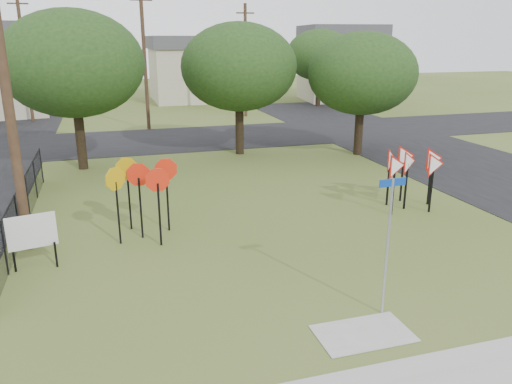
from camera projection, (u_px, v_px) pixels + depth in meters
ground at (317, 283)px, 12.68m from camera, size 140.00×140.00×0.00m
street_right at (457, 162)px, 25.15m from camera, size 8.00×50.00×0.02m
street_far at (188, 138)px, 30.96m from camera, size 60.00×8.00×0.02m
curb_pad at (363, 334)px, 10.48m from camera, size 2.00×1.20×0.02m
street_name_sign at (388, 239)px, 10.76m from camera, size 0.65×0.07×3.16m
stop_sign_cluster at (141, 182)px, 15.10m from camera, size 2.22×1.81×2.40m
yield_sign_cluster at (410, 164)px, 17.86m from camera, size 2.85×1.59×2.24m
info_board at (32, 234)px, 13.13m from camera, size 1.22×0.30×1.55m
utility_pole_main at (5, 67)px, 13.25m from camera, size 3.55×0.33×10.00m
far_pole_a at (145, 60)px, 32.72m from camera, size 1.40×0.24×9.00m
far_pole_b at (245, 60)px, 38.67m from camera, size 1.40×0.24×8.50m
far_pole_c at (25, 58)px, 35.99m from camera, size 1.40×0.24×9.00m
fence_run at (23, 206)px, 16.05m from camera, size 0.05×11.55×1.50m
house_mid at (193, 68)px, 49.44m from camera, size 8.40×8.40×6.20m
house_right at (340, 63)px, 49.52m from camera, size 8.30×8.30×7.20m
tree_near_left at (73, 64)px, 22.39m from camera, size 6.40×6.40×7.27m
tree_near_mid at (239, 67)px, 25.61m from camera, size 6.00×6.00×6.80m
tree_near_right at (362, 74)px, 25.54m from camera, size 5.60×5.60×6.33m
tree_far_right at (320, 55)px, 44.49m from camera, size 6.00×6.00×6.80m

